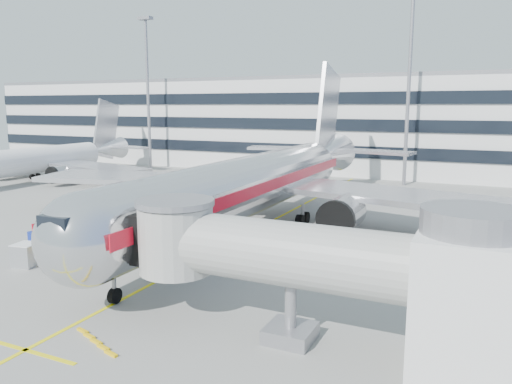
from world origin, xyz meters
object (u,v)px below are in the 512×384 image
at_px(baggage_tug, 42,246).
at_px(cargo_container_left, 60,224).
at_px(belt_loader, 94,246).
at_px(main_jet, 261,181).
at_px(cargo_container_right, 77,229).
at_px(ramp_worker, 128,235).
at_px(cargo_container_front, 26,255).

distance_m(baggage_tug, cargo_container_left, 6.76).
xyz_separation_m(belt_loader, baggage_tug, (-2.73, -2.32, 0.24)).
distance_m(main_jet, cargo_container_right, 16.28).
bearing_deg(belt_loader, main_jet, 58.50).
distance_m(baggage_tug, ramp_worker, 6.18).
xyz_separation_m(baggage_tug, cargo_container_right, (-1.85, 5.29, -0.07)).
xyz_separation_m(belt_loader, ramp_worker, (1.27, 2.38, 0.45)).
distance_m(main_jet, cargo_container_front, 20.09).
height_order(cargo_container_left, cargo_container_right, cargo_container_left).
height_order(baggage_tug, cargo_container_right, baggage_tug).
distance_m(belt_loader, cargo_container_front, 4.74).
xyz_separation_m(baggage_tug, cargo_container_left, (-3.96, 5.48, 0.06)).
distance_m(baggage_tug, cargo_container_right, 5.61).
xyz_separation_m(cargo_container_right, cargo_container_front, (2.51, -7.23, 0.06)).
bearing_deg(belt_loader, cargo_container_left, 154.76).
bearing_deg(baggage_tug, cargo_container_left, 125.86).
height_order(baggage_tug, cargo_container_left, baggage_tug).
bearing_deg(cargo_container_front, ramp_worker, 63.26).
distance_m(cargo_container_front, ramp_worker, 7.43).
distance_m(cargo_container_right, ramp_worker, 5.89).
relative_size(cargo_container_left, ramp_worker, 1.03).
bearing_deg(baggage_tug, belt_loader, 40.45).
height_order(belt_loader, cargo_container_right, belt_loader).
relative_size(belt_loader, cargo_container_front, 2.51).
xyz_separation_m(cargo_container_left, ramp_worker, (7.96, -0.77, 0.15)).
relative_size(main_jet, baggage_tug, 17.94).
height_order(main_jet, belt_loader, main_jet).
bearing_deg(ramp_worker, cargo_container_left, 148.45).
height_order(main_jet, cargo_container_left, main_jet).
xyz_separation_m(main_jet, cargo_container_left, (-14.56, -9.71, -3.36)).
relative_size(cargo_container_right, ramp_worker, 0.85).
distance_m(baggage_tug, cargo_container_front, 2.04).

